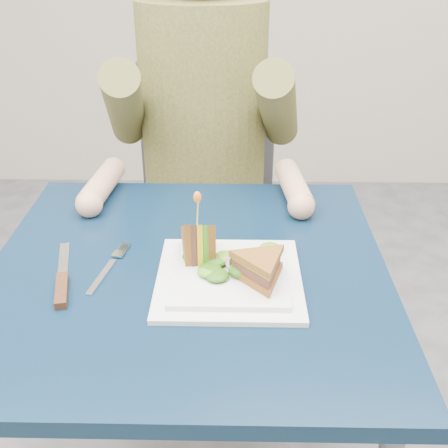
{
  "coord_description": "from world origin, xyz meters",
  "views": [
    {
      "loc": [
        0.09,
        -0.89,
        1.31
      ],
      "look_at": [
        0.07,
        0.0,
        0.82
      ],
      "focal_mm": 45.0,
      "sensor_mm": 36.0,
      "label": 1
    }
  ],
  "objects_px": {
    "fork": "(108,268)",
    "sandwich_flat": "(261,268)",
    "plate": "(229,277)",
    "knife": "(62,284)",
    "table": "(189,301)",
    "sandwich_upright": "(198,242)",
    "chair": "(207,196)",
    "diner": "(203,87)"
  },
  "relations": [
    {
      "from": "chair",
      "to": "sandwich_upright",
      "type": "xyz_separation_m",
      "value": [
        0.02,
        -0.69,
        0.24
      ]
    },
    {
      "from": "plate",
      "to": "fork",
      "type": "xyz_separation_m",
      "value": [
        -0.23,
        0.03,
        -0.01
      ]
    },
    {
      "from": "chair",
      "to": "sandwich_upright",
      "type": "relative_size",
      "value": 7.62
    },
    {
      "from": "diner",
      "to": "plate",
      "type": "distance_m",
      "value": 0.65
    },
    {
      "from": "plate",
      "to": "sandwich_flat",
      "type": "height_order",
      "value": "sandwich_flat"
    },
    {
      "from": "sandwich_flat",
      "to": "knife",
      "type": "distance_m",
      "value": 0.35
    },
    {
      "from": "sandwich_upright",
      "to": "diner",
      "type": "bearing_deg",
      "value": 92.06
    },
    {
      "from": "diner",
      "to": "sandwich_flat",
      "type": "bearing_deg",
      "value": -78.46
    },
    {
      "from": "diner",
      "to": "knife",
      "type": "bearing_deg",
      "value": -108.6
    },
    {
      "from": "fork",
      "to": "plate",
      "type": "bearing_deg",
      "value": -8.15
    },
    {
      "from": "sandwich_upright",
      "to": "sandwich_flat",
      "type": "bearing_deg",
      "value": -32.02
    },
    {
      "from": "diner",
      "to": "fork",
      "type": "relative_size",
      "value": 4.19
    },
    {
      "from": "table",
      "to": "chair",
      "type": "bearing_deg",
      "value": 90.0
    },
    {
      "from": "table",
      "to": "chair",
      "type": "relative_size",
      "value": 0.81
    },
    {
      "from": "sandwich_upright",
      "to": "fork",
      "type": "xyz_separation_m",
      "value": [
        -0.17,
        -0.01,
        -0.05
      ]
    },
    {
      "from": "knife",
      "to": "sandwich_flat",
      "type": "bearing_deg",
      "value": 0.05
    },
    {
      "from": "fork",
      "to": "knife",
      "type": "xyz_separation_m",
      "value": [
        -0.07,
        -0.06,
        0.0
      ]
    },
    {
      "from": "sandwich_upright",
      "to": "table",
      "type": "bearing_deg",
      "value": 178.78
    },
    {
      "from": "fork",
      "to": "knife",
      "type": "height_order",
      "value": "knife"
    },
    {
      "from": "table",
      "to": "sandwich_upright",
      "type": "bearing_deg",
      "value": -1.22
    },
    {
      "from": "sandwich_flat",
      "to": "knife",
      "type": "bearing_deg",
      "value": -179.95
    },
    {
      "from": "diner",
      "to": "plate",
      "type": "xyz_separation_m",
      "value": [
        0.08,
        -0.63,
        -0.18
      ]
    },
    {
      "from": "chair",
      "to": "knife",
      "type": "height_order",
      "value": "chair"
    },
    {
      "from": "plate",
      "to": "knife",
      "type": "height_order",
      "value": "plate"
    },
    {
      "from": "sandwich_flat",
      "to": "fork",
      "type": "height_order",
      "value": "sandwich_flat"
    },
    {
      "from": "plate",
      "to": "knife",
      "type": "xyz_separation_m",
      "value": [
        -0.3,
        -0.03,
        -0.0
      ]
    },
    {
      "from": "plate",
      "to": "sandwich_flat",
      "type": "relative_size",
      "value": 1.58
    },
    {
      "from": "plate",
      "to": "fork",
      "type": "height_order",
      "value": "plate"
    },
    {
      "from": "diner",
      "to": "sandwich_upright",
      "type": "distance_m",
      "value": 0.6
    },
    {
      "from": "plate",
      "to": "fork",
      "type": "bearing_deg",
      "value": 171.85
    },
    {
      "from": "diner",
      "to": "sandwich_flat",
      "type": "relative_size",
      "value": 4.53
    },
    {
      "from": "table",
      "to": "knife",
      "type": "distance_m",
      "value": 0.25
    },
    {
      "from": "fork",
      "to": "table",
      "type": "bearing_deg",
      "value": 4.95
    },
    {
      "from": "sandwich_flat",
      "to": "table",
      "type": "bearing_deg",
      "value": 152.05
    },
    {
      "from": "sandwich_upright",
      "to": "fork",
      "type": "height_order",
      "value": "sandwich_upright"
    },
    {
      "from": "fork",
      "to": "sandwich_flat",
      "type": "bearing_deg",
      "value": -11.53
    },
    {
      "from": "sandwich_flat",
      "to": "knife",
      "type": "height_order",
      "value": "sandwich_flat"
    },
    {
      "from": "plate",
      "to": "sandwich_upright",
      "type": "relative_size",
      "value": 2.13
    },
    {
      "from": "table",
      "to": "plate",
      "type": "relative_size",
      "value": 2.88
    },
    {
      "from": "plate",
      "to": "sandwich_flat",
      "type": "xyz_separation_m",
      "value": [
        0.05,
        -0.02,
        0.04
      ]
    },
    {
      "from": "sandwich_upright",
      "to": "fork",
      "type": "bearing_deg",
      "value": -175.8
    },
    {
      "from": "diner",
      "to": "plate",
      "type": "bearing_deg",
      "value": -82.91
    }
  ]
}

